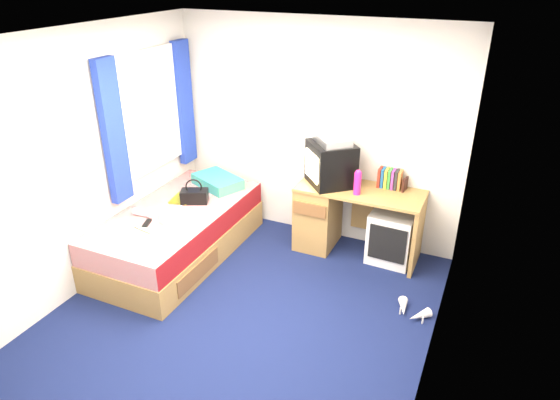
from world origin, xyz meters
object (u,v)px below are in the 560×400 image
at_px(handbag, 194,196).
at_px(magazine, 183,198).
at_px(aerosol_can, 349,179).
at_px(crt_tv, 331,164).
at_px(colour_swatch_fan, 144,229).
at_px(picture_frame, 405,184).
at_px(white_heels, 411,311).
at_px(vcr, 332,140).
at_px(desk, 334,214).
at_px(water_bottle, 143,213).
at_px(bed, 178,233).
at_px(remote_control, 147,223).
at_px(storage_cube, 392,236).
at_px(pink_water_bottle, 357,184).
at_px(towel, 181,219).
at_px(pillow, 218,181).

bearing_deg(handbag, magazine, 152.12).
bearing_deg(aerosol_can, crt_tv, -172.14).
bearing_deg(colour_swatch_fan, aerosol_can, 40.22).
xyz_separation_m(picture_frame, magazine, (-2.22, -0.75, -0.27)).
bearing_deg(white_heels, vcr, 142.28).
distance_m(vcr, aerosol_can, 0.45).
bearing_deg(handbag, picture_frame, -4.18).
xyz_separation_m(desk, water_bottle, (-1.66, -1.10, 0.17)).
height_order(bed, desk, desk).
relative_size(magazine, remote_control, 1.75).
distance_m(storage_cube, crt_tv, 0.99).
xyz_separation_m(bed, storage_cube, (2.09, 0.86, 0.01)).
height_order(colour_swatch_fan, white_heels, colour_swatch_fan).
distance_m(bed, white_heels, 2.49).
distance_m(water_bottle, white_heels, 2.77).
xyz_separation_m(pink_water_bottle, aerosol_can, (-0.14, 0.16, -0.04)).
height_order(storage_cube, magazine, same).
relative_size(storage_cube, handbag, 1.71).
height_order(aerosol_can, white_heels, aerosol_can).
distance_m(crt_tv, towel, 1.63).
xyz_separation_m(pink_water_bottle, water_bottle, (-1.94, -0.97, -0.29)).
bearing_deg(crt_tv, water_bottle, -97.23).
bearing_deg(remote_control, picture_frame, 12.88).
relative_size(bed, aerosol_can, 12.45).
height_order(storage_cube, handbag, handbag).
relative_size(picture_frame, remote_control, 0.88).
height_order(desk, vcr, vcr).
height_order(storage_cube, remote_control, remote_control).
distance_m(pink_water_bottle, colour_swatch_fan, 2.13).
distance_m(picture_frame, handbag, 2.20).
relative_size(storage_cube, pink_water_bottle, 2.39).
height_order(handbag, colour_swatch_fan, handbag).
height_order(bed, picture_frame, picture_frame).
bearing_deg(towel, aerosol_can, 38.89).
bearing_deg(water_bottle, aerosol_can, 32.11).
xyz_separation_m(bed, pink_water_bottle, (1.71, 0.72, 0.60)).
height_order(vcr, aerosol_can, vcr).
distance_m(handbag, remote_control, 0.64).
xyz_separation_m(pillow, towel, (0.13, -0.92, -0.01)).
bearing_deg(picture_frame, crt_tv, -159.08).
bearing_deg(water_bottle, towel, 4.22).
bearing_deg(aerosol_can, remote_control, -142.84).
height_order(pillow, water_bottle, pillow).
distance_m(pillow, colour_swatch_fan, 1.18).
distance_m(towel, water_bottle, 0.44).
bearing_deg(pillow, colour_swatch_fan, -95.49).
bearing_deg(vcr, bed, -99.64).
relative_size(vcr, white_heels, 1.22).
height_order(pillow, remote_control, pillow).
distance_m(storage_cube, remote_control, 2.51).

